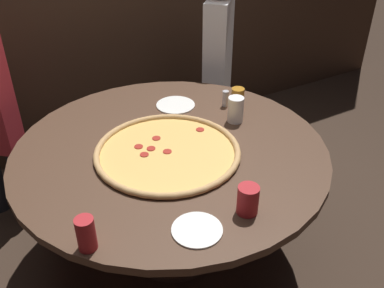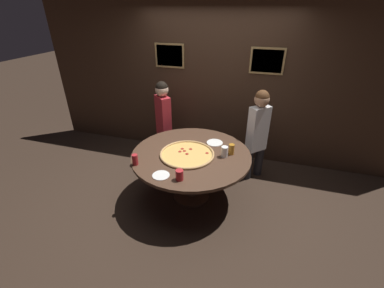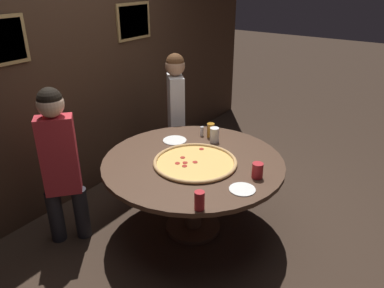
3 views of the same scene
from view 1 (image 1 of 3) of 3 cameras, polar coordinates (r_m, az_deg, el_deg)
name	(u,v)px [view 1 (image 1 of 3)]	position (r m, az deg, el deg)	size (l,w,h in m)	color
ground_plane	(174,249)	(2.68, -2.46, -13.75)	(24.00, 24.00, 0.00)	#38281E
dining_table	(171,167)	(2.27, -2.82, -3.04)	(1.61, 1.61, 0.74)	#4C3323
giant_pizza	(167,151)	(2.14, -3.29, -1.00)	(0.73, 0.73, 0.03)	#EAB75B
drink_cup_by_shaker	(237,100)	(2.51, 6.08, 5.85)	(0.08, 0.08, 0.15)	#BC7A23
drink_cup_centre_back	(248,200)	(1.77, 7.46, -7.39)	(0.09, 0.09, 0.13)	#B22328
drink_cup_near_right	(236,110)	(2.40, 5.83, 4.59)	(0.09, 0.09, 0.15)	white
drink_cup_far_left	(86,234)	(1.65, -13.95, -11.54)	(0.07, 0.07, 0.14)	#B22328
white_plate_right_side	(197,230)	(1.72, 0.67, -11.37)	(0.20, 0.20, 0.01)	white
white_plate_far_back	(176,105)	(2.59, -2.21, 5.22)	(0.23, 0.23, 0.01)	white
condiment_shaker	(225,98)	(2.58, 4.48, 6.08)	(0.04, 0.04, 0.10)	silver
diner_centre_back	(218,53)	(3.15, 3.47, 11.99)	(0.35, 0.35, 1.46)	#232328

